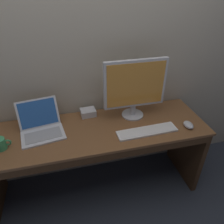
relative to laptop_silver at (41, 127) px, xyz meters
name	(u,v)px	position (x,y,z in m)	size (l,w,h in m)	color
ground_plane	(98,187)	(0.40, -0.06, -0.77)	(14.00, 14.00, 0.00)	#2D333D
back_wall	(83,20)	(0.40, 0.26, 0.71)	(4.14, 0.04, 2.95)	#ADA38E
desk	(96,150)	(0.40, -0.07, -0.26)	(1.82, 0.56, 0.72)	brown
laptop_silver	(41,127)	(0.00, 0.00, 0.00)	(0.36, 0.35, 0.22)	silver
external_monitor	(135,87)	(0.76, 0.04, 0.24)	(0.51, 0.19, 0.51)	#B7B7BC
wired_keyboard	(147,131)	(0.80, -0.19, -0.04)	(0.48, 0.13, 0.02)	white
computer_mouse	(188,125)	(1.14, -0.21, -0.03)	(0.07, 0.10, 0.04)	#B7B7BC
external_drive_box	(88,112)	(0.38, 0.15, -0.02)	(0.13, 0.10, 0.06)	silver
coffee_mug	(0,144)	(-0.27, -0.13, -0.01)	(0.12, 0.08, 0.09)	#388E56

